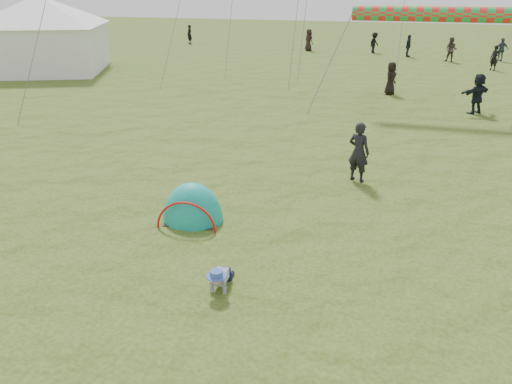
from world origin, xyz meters
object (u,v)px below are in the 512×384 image
(popup_tent, at_px, (193,220))
(event_marquee, at_px, (43,31))
(crawling_toddler, at_px, (220,277))
(standing_adult, at_px, (359,152))

(popup_tent, relative_size, event_marquee, 0.26)
(crawling_toddler, bearing_deg, standing_adult, 70.67)
(standing_adult, relative_size, event_marquee, 0.24)
(standing_adult, bearing_deg, popup_tent, 68.48)
(standing_adult, xyz_separation_m, event_marquee, (-21.38, 14.27, 1.64))
(popup_tent, relative_size, standing_adult, 1.10)
(crawling_toddler, distance_m, standing_adult, 6.77)
(crawling_toddler, distance_m, event_marquee, 28.48)
(popup_tent, xyz_separation_m, event_marquee, (-17.75, 18.08, 2.52))
(standing_adult, bearing_deg, crawling_toddler, 95.16)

